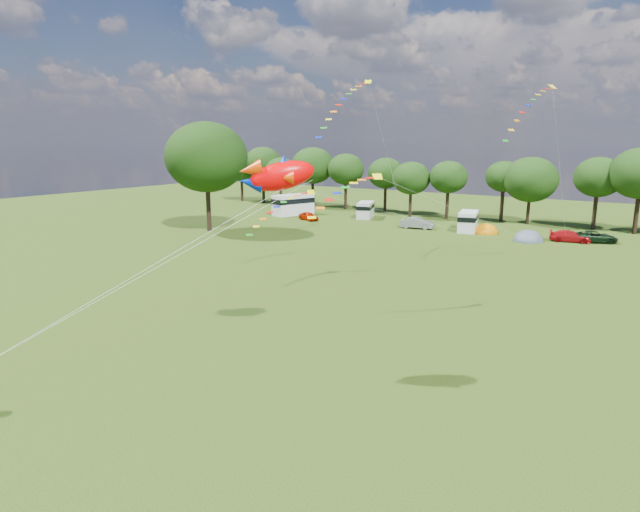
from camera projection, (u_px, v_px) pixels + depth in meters
The scene contains 17 objects.
ground_plane at pixel (234, 359), 27.63m from camera, with size 180.00×180.00×0.00m, color black.
tree_line at pixel (559, 178), 68.05m from camera, with size 102.98×10.98×10.27m.
big_tree at pixel (206, 157), 64.75m from camera, with size 10.00×10.00×13.28m.
car_a at pixel (309, 216), 75.05m from camera, with size 1.39×3.54×1.18m, color #B71E00.
car_b at pixel (417, 223), 68.04m from camera, with size 1.47×3.95×1.39m, color gray.
car_c at pixel (570, 236), 59.14m from camera, with size 1.76×4.18×1.25m, color #B40D12.
car_d at pixel (595, 237), 58.82m from camera, with size 2.11×4.66×1.27m, color black.
campervan_a at pixel (293, 204), 80.30m from camera, with size 4.38×6.74×3.06m.
campervan_b at pixel (365, 209), 77.34m from camera, with size 3.49×5.08×2.30m.
campervan_c at pixel (468, 221), 66.17m from camera, with size 3.18×5.28×2.42m.
tent_orange at pixel (486, 233), 64.82m from camera, with size 2.98×3.26×2.33m.
tent_greyblue at pixel (528, 241), 59.75m from camera, with size 3.30×3.61×2.45m.
fish_kite at pixel (276, 176), 25.40m from camera, with size 3.53×3.25×2.04m.
streamer_kite_a at pixel (347, 100), 53.19m from camera, with size 3.45×5.60×5.80m.
streamer_kite_b at pixel (285, 205), 46.05m from camera, with size 4.28×4.71×3.80m.
streamer_kite_c at pixel (351, 189), 36.11m from camera, with size 3.23×5.01×2.82m.
streamer_kite_d at pixel (534, 103), 39.88m from camera, with size 2.57×5.10×4.28m.
Camera 1 is at (18.09, -19.02, 11.08)m, focal length 30.00 mm.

